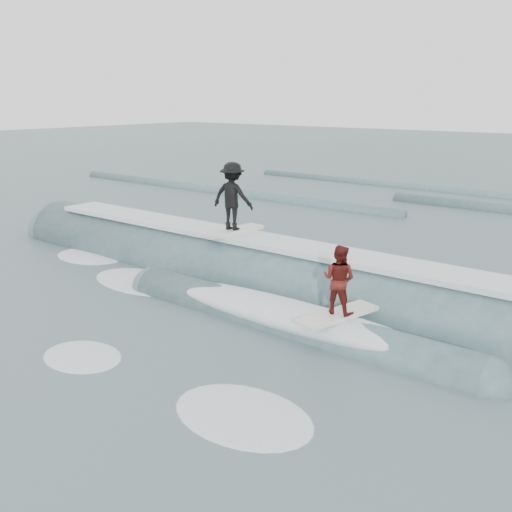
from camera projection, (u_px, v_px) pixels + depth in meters
The scene contains 6 objects.
ground at pixel (203, 319), 13.52m from camera, with size 160.00×160.00×0.00m, color #374E51.
breaking_wave at pixel (279, 289), 15.47m from camera, with size 23.15×4.01×2.46m.
surfer_black at pixel (233, 198), 16.18m from camera, with size 1.35×2.05×2.02m.
surfer_red at pixel (339, 285), 11.94m from camera, with size 1.03×2.07×1.59m.
whitewater at pixel (136, 309), 14.12m from camera, with size 12.49×6.24×0.10m.
far_swells at pixel (426, 205), 27.87m from camera, with size 41.77×8.65×0.80m.
Camera 1 is at (8.80, -9.13, 5.07)m, focal length 40.00 mm.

